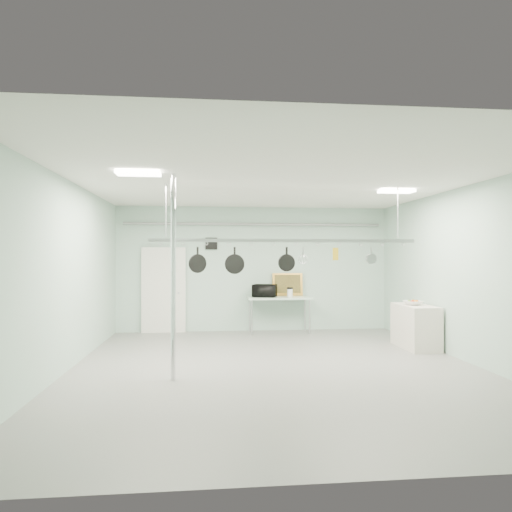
{
  "coord_description": "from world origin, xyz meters",
  "views": [
    {
      "loc": [
        -1.13,
        -7.76,
        1.9
      ],
      "look_at": [
        -0.25,
        1.0,
        1.93
      ],
      "focal_mm": 32.0,
      "sensor_mm": 36.0,
      "label": 1
    }
  ],
  "objects": [
    {
      "name": "conduit_pipe",
      "position": [
        0.0,
        3.9,
        2.75
      ],
      "size": [
        6.6,
        0.07,
        0.07
      ],
      "primitive_type": "cylinder",
      "rotation": [
        0.0,
        1.57,
        0.0
      ],
      "color": "gray",
      "rests_on": "back_wall"
    },
    {
      "name": "skillet_right",
      "position": [
        0.23,
        0.3,
        1.88
      ],
      "size": [
        0.31,
        0.07,
        0.41
      ],
      "primitive_type": null,
      "rotation": [
        0.0,
        0.0,
        0.04
      ],
      "color": "black",
      "rests_on": "pot_rack"
    },
    {
      "name": "skillet_mid",
      "position": [
        -0.7,
        0.3,
        1.84
      ],
      "size": [
        0.35,
        0.14,
        0.48
      ],
      "primitive_type": null,
      "rotation": [
        0.0,
        0.0,
        -0.22
      ],
      "color": "black",
      "rests_on": "pot_rack"
    },
    {
      "name": "painting_small",
      "position": [
        1.08,
        3.9,
        1.03
      ],
      "size": [
        0.3,
        0.09,
        0.25
      ],
      "primitive_type": "cube",
      "rotation": [
        -0.17,
        0.0,
        0.04
      ],
      "color": "black",
      "rests_on": "prep_table"
    },
    {
      "name": "door",
      "position": [
        -2.3,
        3.94,
        1.05
      ],
      "size": [
        1.1,
        0.1,
        2.2
      ],
      "primitive_type": "cube",
      "color": "silver",
      "rests_on": "floor"
    },
    {
      "name": "ceiling",
      "position": [
        0.0,
        0.0,
        3.19
      ],
      "size": [
        7.0,
        8.0,
        0.02
      ],
      "primitive_type": "cube",
      "color": "silver",
      "rests_on": "back_wall"
    },
    {
      "name": "grater",
      "position": [
        1.13,
        0.3,
        1.96
      ],
      "size": [
        0.1,
        0.02,
        0.25
      ],
      "primitive_type": null,
      "rotation": [
        0.0,
        0.0,
        -0.0
      ],
      "color": "gold",
      "rests_on": "pot_rack"
    },
    {
      "name": "right_wall",
      "position": [
        3.49,
        0.0,
        1.6
      ],
      "size": [
        0.02,
        8.0,
        3.2
      ],
      "primitive_type": "cube",
      "color": "#A4C5B8",
      "rests_on": "floor"
    },
    {
      "name": "side_cabinet",
      "position": [
        3.15,
        1.4,
        0.45
      ],
      "size": [
        0.6,
        1.2,
        0.9
      ],
      "primitive_type": "cube",
      "color": "beige",
      "rests_on": "floor"
    },
    {
      "name": "prep_table",
      "position": [
        0.6,
        3.6,
        0.83
      ],
      "size": [
        1.6,
        0.7,
        0.91
      ],
      "color": "silver",
      "rests_on": "floor"
    },
    {
      "name": "coffee_canister",
      "position": [
        0.85,
        3.49,
        1.01
      ],
      "size": [
        0.17,
        0.17,
        0.2
      ],
      "primitive_type": "cylinder",
      "rotation": [
        0.0,
        0.0,
        -0.3
      ],
      "color": "silver",
      "rests_on": "prep_table"
    },
    {
      "name": "chrome_pole",
      "position": [
        -1.7,
        -0.6,
        1.6
      ],
      "size": [
        0.08,
        0.08,
        3.2
      ],
      "primitive_type": "cylinder",
      "color": "silver",
      "rests_on": "floor"
    },
    {
      "name": "wall_vent",
      "position": [
        -1.1,
        3.97,
        2.25
      ],
      "size": [
        0.3,
        0.04,
        0.3
      ],
      "primitive_type": "cube",
      "color": "black",
      "rests_on": "back_wall"
    },
    {
      "name": "floor",
      "position": [
        0.0,
        0.0,
        0.0
      ],
      "size": [
        8.0,
        8.0,
        0.0
      ],
      "primitive_type": "plane",
      "color": "gray",
      "rests_on": "ground"
    },
    {
      "name": "fruit_bowl",
      "position": [
        3.09,
        1.39,
        0.95
      ],
      "size": [
        0.46,
        0.46,
        0.09
      ],
      "primitive_type": "imported",
      "rotation": [
        0.0,
        0.0,
        0.29
      ],
      "color": "silver",
      "rests_on": "side_cabinet"
    },
    {
      "name": "whisk",
      "position": [
        0.53,
        0.3,
        1.94
      ],
      "size": [
        0.18,
        0.18,
        0.29
      ],
      "primitive_type": null,
      "rotation": [
        0.0,
        0.0,
        -0.01
      ],
      "color": "silver",
      "rests_on": "pot_rack"
    },
    {
      "name": "skillet_left",
      "position": [
        -1.35,
        0.3,
        1.87
      ],
      "size": [
        0.32,
        0.18,
        0.43
      ],
      "primitive_type": null,
      "rotation": [
        0.0,
        0.0,
        0.39
      ],
      "color": "black",
      "rests_on": "pot_rack"
    },
    {
      "name": "light_panel_right",
      "position": [
        2.4,
        0.6,
        3.16
      ],
      "size": [
        0.65,
        0.3,
        0.05
      ],
      "primitive_type": "cube",
      "color": "white",
      "rests_on": "ceiling"
    },
    {
      "name": "light_panel_left",
      "position": [
        -2.2,
        -0.8,
        3.16
      ],
      "size": [
        0.65,
        0.3,
        0.05
      ],
      "primitive_type": "cube",
      "color": "white",
      "rests_on": "ceiling"
    },
    {
      "name": "saucepan",
      "position": [
        1.8,
        0.3,
        1.93
      ],
      "size": [
        0.19,
        0.12,
        0.32
      ],
      "primitive_type": null,
      "rotation": [
        0.0,
        0.0,
        0.09
      ],
      "color": "silver",
      "rests_on": "pot_rack"
    },
    {
      "name": "back_wall",
      "position": [
        0.0,
        3.99,
        1.6
      ],
      "size": [
        7.0,
        0.02,
        3.2
      ],
      "primitive_type": "cube",
      "color": "#A4C5B8",
      "rests_on": "floor"
    },
    {
      "name": "microwave",
      "position": [
        0.23,
        3.56,
        1.06
      ],
      "size": [
        0.67,
        0.56,
        0.31
      ],
      "primitive_type": "imported",
      "rotation": [
        0.0,
        0.0,
        2.77
      ],
      "color": "black",
      "rests_on": "prep_table"
    },
    {
      "name": "fruit_cluster",
      "position": [
        3.09,
        1.39,
        0.99
      ],
      "size": [
        0.24,
        0.24,
        0.09
      ],
      "primitive_type": null,
      "color": "#A41E0F",
      "rests_on": "fruit_bowl"
    },
    {
      "name": "pot_rack",
      "position": [
        0.2,
        0.3,
        2.23
      ],
      "size": [
        4.8,
        0.06,
        1.0
      ],
      "color": "#B7B7BC",
      "rests_on": "ceiling"
    },
    {
      "name": "painting_large",
      "position": [
        0.87,
        3.9,
        1.2
      ],
      "size": [
        0.78,
        0.16,
        0.58
      ],
      "primitive_type": "cube",
      "rotation": [
        -0.14,
        0.0,
        -0.04
      ],
      "color": "#C58C34",
      "rests_on": "prep_table"
    }
  ]
}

